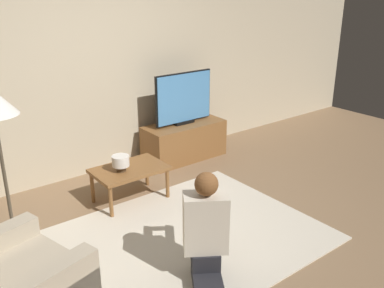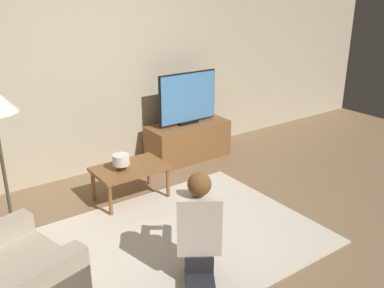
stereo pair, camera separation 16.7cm
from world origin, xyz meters
TOP-DOWN VIEW (x-y plane):
  - ground_plane at (0.00, 0.00)m, footprint 10.00×10.00m
  - wall_back at (0.00, 1.93)m, footprint 10.00×0.06m
  - rug at (0.00, 0.00)m, footprint 2.53×1.89m
  - tv_stand at (1.21, 1.57)m, footprint 1.10×0.46m
  - tv at (1.21, 1.57)m, footprint 0.85×0.08m
  - coffee_table at (0.03, 0.97)m, footprint 0.76×0.50m
  - person_kneeling at (-0.17, -0.55)m, footprint 0.64×0.81m
  - table_lamp at (-0.07, 0.95)m, footprint 0.18×0.18m

SIDE VIEW (x-z plane):
  - ground_plane at x=0.00m, z-range 0.00..0.00m
  - rug at x=0.00m, z-range 0.00..0.02m
  - tv_stand at x=1.21m, z-range 0.00..0.49m
  - coffee_table at x=0.03m, z-range 0.15..0.53m
  - person_kneeling at x=-0.17m, z-range 0.00..0.91m
  - table_lamp at x=-0.07m, z-range 0.40..0.57m
  - tv at x=1.21m, z-range 0.49..1.17m
  - wall_back at x=0.00m, z-range 0.00..2.60m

